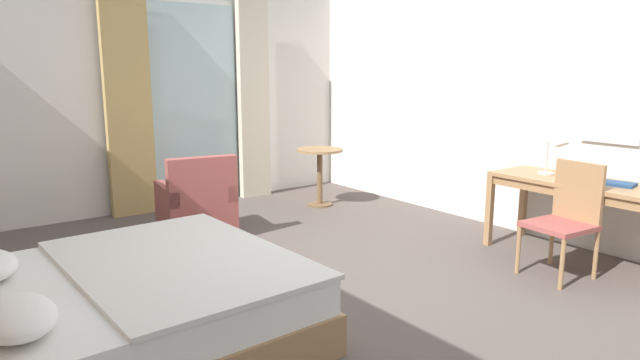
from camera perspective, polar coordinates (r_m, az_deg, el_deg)
name	(u,v)px	position (r m, az deg, el deg)	size (l,w,h in m)	color
ground	(322,297)	(4.37, 0.26, -12.06)	(5.94, 7.30, 0.10)	#564C47
wall_back	(154,93)	(7.03, -16.85, 8.60)	(5.54, 0.12, 2.82)	silver
wall_right	(536,97)	(6.06, 21.41, 7.96)	(0.12, 6.90, 2.82)	silver
balcony_glass_door	(192,106)	(7.13, -13.08, 7.46)	(1.21, 0.02, 2.49)	silver
curtain_panel_left	(128,100)	(6.74, -19.26, 7.82)	(0.52, 0.10, 2.70)	tan
curtain_panel_right	(254,96)	(7.41, -6.89, 8.62)	(0.43, 0.10, 2.70)	beige
bed	(121,308)	(3.61, -19.91, -12.37)	(2.03, 1.88, 1.00)	#9E754C
writing_desk	(584,190)	(5.36, 25.64, -0.97)	(0.63, 1.60, 0.73)	#9E754C
desk_chair	(567,214)	(4.97, 24.18, -3.26)	(0.52, 0.50, 0.95)	#9E4C47
desk_lamp	(557,146)	(5.43, 23.35, 3.25)	(0.18, 0.29, 0.42)	#B7B2A8
closed_book	(614,183)	(5.26, 28.15, -0.31)	(0.19, 0.32, 0.03)	navy
armchair_by_window	(197,204)	(5.76, -12.61, -2.45)	(0.78, 0.79, 0.86)	#9E4C47
round_cafe_table	(320,165)	(6.90, -0.03, 1.60)	(0.58, 0.58, 0.72)	#9E754C
wall_mirror	(613,102)	(5.60, 28.06, 7.10)	(0.02, 0.52, 0.73)	silver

